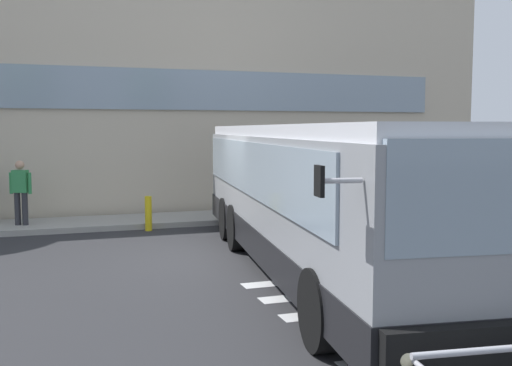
% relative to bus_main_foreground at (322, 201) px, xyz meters
% --- Properties ---
extents(ground_plane, '(80.00, 90.00, 0.02)m').
position_rel_bus_main_foreground_xyz_m(ground_plane, '(-1.43, 1.98, -1.34)').
color(ground_plane, '#2B2B2D').
rests_on(ground_plane, ground).
extents(bay_paint_stripes, '(4.40, 3.96, 0.01)m').
position_rel_bus_main_foreground_xyz_m(bay_paint_stripes, '(0.57, -2.22, -1.33)').
color(bay_paint_stripes, silver).
rests_on(bay_paint_stripes, ground).
extents(terminal_building, '(23.80, 13.80, 7.89)m').
position_rel_bus_main_foreground_xyz_m(terminal_building, '(-2.12, 13.61, 2.60)').
color(terminal_building, beige).
rests_on(terminal_building, ground).
extents(boarding_curb, '(26.00, 2.00, 0.15)m').
position_rel_bus_main_foreground_xyz_m(boarding_curb, '(-1.43, 6.78, -1.26)').
color(boarding_curb, '#9E9B93').
rests_on(boarding_curb, ground).
extents(bus_main_foreground, '(4.37, 11.69, 2.70)m').
position_rel_bus_main_foreground_xyz_m(bus_main_foreground, '(0.00, 0.00, 0.00)').
color(bus_main_foreground, gray).
rests_on(bus_main_foreground, ground).
extents(passenger_by_doorway, '(0.55, 0.36, 1.68)m').
position_rel_bus_main_foreground_xyz_m(passenger_by_doorway, '(-5.43, 6.61, -0.25)').
color(passenger_by_doorway, '#2D2D33').
rests_on(passenger_by_doorway, boarding_curb).
extents(safety_bollard_yellow, '(0.18, 0.18, 0.90)m').
position_rel_bus_main_foreground_xyz_m(safety_bollard_yellow, '(-2.31, 5.58, -0.88)').
color(safety_bollard_yellow, yellow).
rests_on(safety_bollard_yellow, ground).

